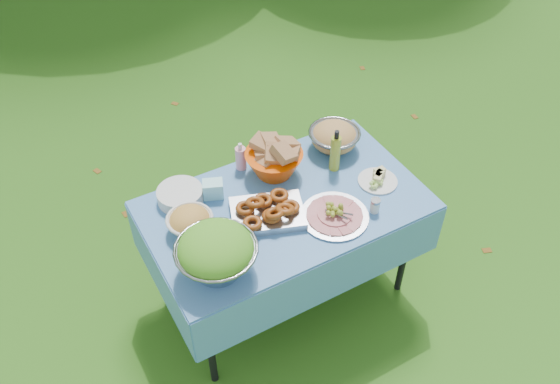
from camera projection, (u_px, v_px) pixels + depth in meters
The scene contains 14 objects.
ground at pixel (285, 291), 3.64m from camera, with size 80.00×80.00×0.00m, color #1B3C0B.
picnic_table at pixel (285, 251), 3.38m from camera, with size 1.46×0.86×0.76m, color #81BEF8.
salad_bowl at pixel (216, 253), 2.71m from camera, with size 0.39×0.39×0.25m, color gray, non-canonical shape.
pasta_bowl_white at pixel (190, 221), 2.93m from camera, with size 0.23×0.23×0.13m, color silver, non-canonical shape.
plate_stack at pixel (180, 195), 3.11m from camera, with size 0.24×0.24×0.07m, color silver.
wipes_box at pixel (213, 189), 3.12m from camera, with size 0.11×0.08×0.10m, color #A3F3F9.
sanitizer_bottle at pixel (241, 156), 3.26m from camera, with size 0.06×0.06×0.17m, color pink.
bread_bowl at pixel (274, 158), 3.21m from camera, with size 0.32×0.32×0.21m, color #E84800, non-canonical shape.
pasta_bowl_steel at pixel (334, 137), 3.39m from camera, with size 0.29×0.29×0.16m, color gray, non-canonical shape.
fried_tray at pixel (267, 211), 3.01m from camera, with size 0.37×0.26×0.09m, color #B7B7BC.
charcuterie_platter at pixel (335, 212), 3.01m from camera, with size 0.35×0.35×0.08m, color #A9ABB1.
oil_bottle at pixel (335, 150), 3.22m from camera, with size 0.06×0.06×0.26m, color #9CA929.
cheese_plate at pixel (378, 178), 3.21m from camera, with size 0.22×0.22×0.06m, color silver.
shaker at pixel (375, 206), 3.04m from camera, with size 0.05×0.05×0.08m, color silver.
Camera 1 is at (-1.10, -1.90, 2.97)m, focal length 38.00 mm.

